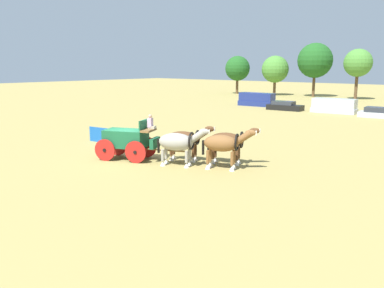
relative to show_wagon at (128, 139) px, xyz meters
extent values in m
plane|color=#9E8C4C|center=(-0.13, -0.06, -1.22)|extent=(220.00, 220.00, 0.00)
cube|color=#195B38|center=(-0.13, -0.06, 0.06)|extent=(2.84, 2.29, 1.05)
cube|color=brown|center=(1.23, 0.54, 0.63)|extent=(1.02, 1.38, 0.12)
cube|color=#195B38|center=(1.60, 0.71, -0.11)|extent=(0.67, 1.12, 0.60)
cube|color=#195B38|center=(0.96, 0.42, 0.96)|extent=(0.57, 1.17, 0.55)
cube|color=red|center=(-0.13, -0.06, -0.56)|extent=(2.56, 1.26, 0.16)
cylinder|color=red|center=(0.45, 1.07, -0.56)|extent=(1.23, 0.61, 1.31)
cylinder|color=black|center=(0.45, 1.07, -0.56)|extent=(0.26, 0.25, 0.20)
cylinder|color=red|center=(1.10, -0.39, -0.56)|extent=(1.23, 0.61, 1.31)
cylinder|color=black|center=(1.10, -0.39, -0.56)|extent=(0.26, 0.25, 0.20)
cylinder|color=red|center=(-1.36, 0.26, -0.56)|extent=(1.23, 0.61, 1.31)
cylinder|color=black|center=(-1.36, 0.26, -0.56)|extent=(0.26, 0.25, 0.20)
cylinder|color=red|center=(-0.71, -1.20, -0.56)|extent=(1.23, 0.61, 1.31)
cylinder|color=black|center=(-0.71, -1.20, -0.56)|extent=(0.26, 0.25, 0.20)
cylinder|color=brown|center=(2.19, 0.97, -0.51)|extent=(2.42, 1.15, 0.10)
cube|color=#BCB293|center=(1.22, 0.87, 0.77)|extent=(0.50, 0.46, 0.16)
cube|color=silver|center=(1.11, 0.83, 1.04)|extent=(0.37, 0.43, 0.55)
sphere|color=tan|center=(1.11, 0.83, 1.43)|extent=(0.22, 0.22, 0.22)
ellipsoid|color=brown|center=(2.75, 1.93, 0.13)|extent=(2.14, 1.57, 0.84)
cylinder|color=brown|center=(3.29, 2.42, -0.57)|extent=(0.18, 0.18, 0.69)
cone|color=silver|center=(3.29, 2.42, -1.07)|extent=(0.30, 0.30, 0.30)
cylinder|color=brown|center=(3.47, 2.00, -0.57)|extent=(0.18, 0.18, 0.69)
cone|color=silver|center=(3.47, 2.00, -1.07)|extent=(0.30, 0.30, 0.30)
cylinder|color=brown|center=(2.03, 1.86, -0.57)|extent=(0.18, 0.18, 0.69)
cone|color=silver|center=(2.03, 1.86, -1.07)|extent=(0.30, 0.30, 0.30)
cylinder|color=brown|center=(2.22, 1.44, -0.57)|extent=(0.18, 0.18, 0.69)
cone|color=silver|center=(2.22, 1.44, -1.07)|extent=(0.30, 0.30, 0.30)
cylinder|color=brown|center=(3.90, 2.44, 0.52)|extent=(1.01, 0.71, 0.81)
ellipsoid|color=brown|center=(4.23, 2.59, 0.77)|extent=(0.65, 0.48, 0.32)
cube|color=silver|center=(4.49, 2.70, 0.77)|extent=(0.10, 0.12, 0.24)
torus|color=black|center=(3.56, 2.29, 0.23)|extent=(0.47, 0.85, 0.88)
cylinder|color=black|center=(1.81, 1.51, -0.17)|extent=(0.14, 0.14, 0.80)
ellipsoid|color=#9E998E|center=(3.28, 0.74, 0.16)|extent=(2.26, 1.73, 1.00)
cylinder|color=#9E998E|center=(3.82, 1.28, -0.60)|extent=(0.18, 0.18, 0.67)
cone|color=silver|center=(3.82, 1.28, -1.07)|extent=(0.30, 0.30, 0.29)
cylinder|color=#9E998E|center=(4.04, 0.78, -0.60)|extent=(0.18, 0.18, 0.67)
cone|color=silver|center=(4.04, 0.78, -1.07)|extent=(0.30, 0.30, 0.29)
cylinder|color=#9E998E|center=(2.52, 0.71, -0.60)|extent=(0.18, 0.18, 0.67)
cone|color=silver|center=(2.52, 0.71, -1.07)|extent=(0.30, 0.30, 0.29)
cylinder|color=#9E998E|center=(2.74, 0.20, -0.60)|extent=(0.18, 0.18, 0.67)
cone|color=silver|center=(2.74, 0.20, -1.07)|extent=(0.30, 0.30, 0.29)
cylinder|color=#9E998E|center=(4.45, 1.26, 0.57)|extent=(1.01, 0.71, 0.81)
ellipsoid|color=#9E998E|center=(4.79, 1.41, 0.82)|extent=(0.65, 0.48, 0.32)
cube|color=silver|center=(5.04, 1.53, 0.82)|extent=(0.10, 0.12, 0.24)
torus|color=black|center=(4.11, 1.11, 0.26)|extent=(0.52, 0.98, 1.02)
cylinder|color=black|center=(2.31, 0.31, -0.14)|extent=(0.14, 0.14, 0.80)
ellipsoid|color=brown|center=(5.13, 2.99, 0.13)|extent=(2.20, 1.66, 0.93)
cylinder|color=brown|center=(5.66, 3.51, -0.60)|extent=(0.18, 0.18, 0.67)
cone|color=silver|center=(5.66, 3.51, -1.07)|extent=(0.30, 0.30, 0.29)
cylinder|color=brown|center=(5.87, 3.04, -0.60)|extent=(0.18, 0.18, 0.67)
cone|color=silver|center=(5.87, 3.04, -1.07)|extent=(0.30, 0.30, 0.29)
cylinder|color=brown|center=(4.38, 2.94, -0.60)|extent=(0.18, 0.18, 0.67)
cone|color=silver|center=(4.38, 2.94, -1.07)|extent=(0.30, 0.30, 0.29)
cylinder|color=brown|center=(4.59, 2.47, -0.60)|extent=(0.18, 0.18, 0.67)
cone|color=silver|center=(4.59, 2.47, -1.07)|extent=(0.30, 0.30, 0.29)
cylinder|color=brown|center=(6.28, 3.50, 0.53)|extent=(1.01, 0.71, 0.81)
ellipsoid|color=brown|center=(6.62, 3.65, 0.79)|extent=(0.65, 0.48, 0.32)
cube|color=silver|center=(6.88, 3.77, 0.79)|extent=(0.10, 0.12, 0.24)
torus|color=black|center=(5.95, 3.35, 0.23)|extent=(0.50, 0.93, 0.96)
cylinder|color=black|center=(4.17, 2.56, -0.17)|extent=(0.14, 0.14, 0.80)
ellipsoid|color=brown|center=(5.66, 1.80, 0.23)|extent=(2.13, 1.62, 0.92)
cylinder|color=brown|center=(6.17, 2.31, -0.53)|extent=(0.18, 0.18, 0.74)
cone|color=silver|center=(6.17, 2.31, -1.06)|extent=(0.30, 0.30, 0.32)
cylinder|color=brown|center=(6.37, 1.84, -0.53)|extent=(0.18, 0.18, 0.74)
cone|color=silver|center=(6.37, 1.84, -1.06)|extent=(0.30, 0.30, 0.32)
cylinder|color=brown|center=(4.94, 1.76, -0.53)|extent=(0.18, 0.18, 0.74)
cone|color=silver|center=(4.94, 1.76, -1.06)|extent=(0.30, 0.30, 0.32)
cylinder|color=brown|center=(5.14, 1.30, -0.53)|extent=(0.18, 0.18, 0.74)
cone|color=silver|center=(5.14, 1.30, -1.06)|extent=(0.30, 0.30, 0.32)
cylinder|color=brown|center=(6.78, 2.30, 0.62)|extent=(1.01, 0.71, 0.81)
ellipsoid|color=brown|center=(7.12, 2.45, 0.88)|extent=(0.65, 0.48, 0.32)
cube|color=silver|center=(7.38, 2.57, 0.88)|extent=(0.10, 0.12, 0.24)
torus|color=black|center=(6.45, 2.15, 0.33)|extent=(0.49, 0.91, 0.95)
cylinder|color=black|center=(4.73, 1.39, -0.07)|extent=(0.14, 0.14, 0.80)
cube|color=navy|center=(-11.36, 32.87, -0.87)|extent=(5.22, 2.37, 0.69)
cube|color=navy|center=(-11.36, 32.87, 0.04)|extent=(5.00, 2.20, 1.13)
cube|color=black|center=(-5.77, 30.61, -0.87)|extent=(4.60, 2.20, 0.69)
cube|color=#2D333D|center=(-5.99, 30.59, -0.30)|extent=(2.82, 1.88, 0.45)
cube|color=silver|center=(0.05, 31.81, -0.94)|extent=(5.32, 2.49, 0.56)
cube|color=silver|center=(0.05, 31.81, -0.08)|extent=(5.10, 2.31, 1.15)
cube|color=silver|center=(5.56, 30.69, -0.92)|extent=(4.38, 2.24, 0.59)
cube|color=#2D333D|center=(5.35, 30.67, -0.36)|extent=(2.69, 1.93, 0.54)
cylinder|color=brown|center=(-27.38, 51.26, 0.43)|extent=(0.50, 0.50, 3.29)
sphere|color=#1E561E|center=(-27.38, 51.26, 3.78)|extent=(4.87, 4.87, 4.87)
cylinder|color=brown|center=(-19.71, 52.54, 0.33)|extent=(0.50, 0.50, 3.10)
sphere|color=#478433|center=(-19.71, 52.54, 3.65)|extent=(5.03, 5.03, 5.03)
cylinder|color=brown|center=(-12.56, 53.95, 0.92)|extent=(0.50, 0.50, 4.28)
sphere|color=#1E561E|center=(-12.56, 53.95, 5.22)|extent=(6.18, 6.18, 6.18)
cylinder|color=brown|center=(-4.58, 52.60, 0.98)|extent=(0.50, 0.50, 4.39)
sphere|color=#478433|center=(-4.58, 52.60, 4.77)|extent=(4.55, 4.55, 4.55)
cube|color=#1959B2|center=(-5.22, 2.24, -0.67)|extent=(3.18, 0.52, 1.10)
camera|label=1|loc=(18.39, -15.31, 4.40)|focal=37.31mm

